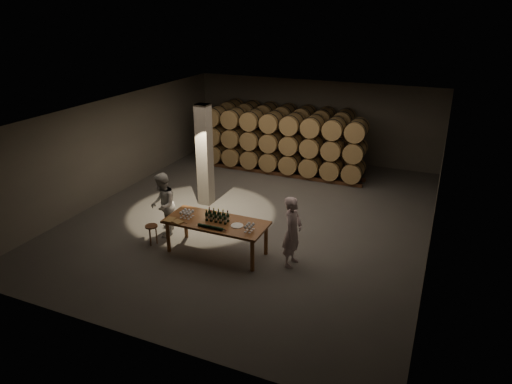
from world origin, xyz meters
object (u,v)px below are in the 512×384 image
at_px(person_woman, 163,205).
at_px(bottle_cluster, 217,217).
at_px(stool, 152,229).
at_px(notebook_near, 178,222).
at_px(person_man, 292,232).
at_px(tasting_table, 216,225).
at_px(plate, 237,226).

bearing_deg(person_woman, bottle_cluster, 52.38).
bearing_deg(bottle_cluster, stool, -170.62).
height_order(notebook_near, stool, notebook_near).
bearing_deg(notebook_near, person_man, 31.82).
distance_m(bottle_cluster, notebook_near, 1.00).
distance_m(tasting_table, bottle_cluster, 0.22).
xyz_separation_m(plate, person_woman, (-2.42, 0.37, -0.02)).
xyz_separation_m(tasting_table, stool, (-1.80, -0.27, -0.35)).
relative_size(plate, person_woman, 0.18).
height_order(plate, person_woman, person_woman).
bearing_deg(person_man, person_woman, 92.76).
bearing_deg(plate, bottle_cluster, 174.89).
relative_size(bottle_cluster, notebook_near, 2.37).
bearing_deg(person_woman, tasting_table, 51.49).
height_order(plate, person_man, person_man).
distance_m(bottle_cluster, plate, 0.58).
xyz_separation_m(tasting_table, person_woman, (-1.82, 0.35, 0.09)).
bearing_deg(person_woman, stool, -25.28).
distance_m(person_man, person_woman, 3.77).
relative_size(plate, stool, 0.57).
distance_m(tasting_table, plate, 0.61).
height_order(tasting_table, person_woman, person_woman).
distance_m(bottle_cluster, person_woman, 1.88).
bearing_deg(stool, notebook_near, -9.94).
height_order(bottle_cluster, stool, bottle_cluster).
relative_size(bottle_cluster, stool, 1.09).
distance_m(notebook_near, person_man, 2.87).
relative_size(plate, person_man, 0.17).
bearing_deg(stool, plate, 5.94).
bearing_deg(person_man, notebook_near, 108.00).
xyz_separation_m(tasting_table, bottle_cluster, (0.02, 0.03, 0.21)).
distance_m(plate, notebook_near, 1.51).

